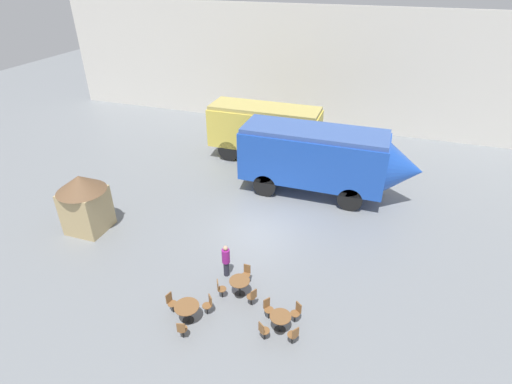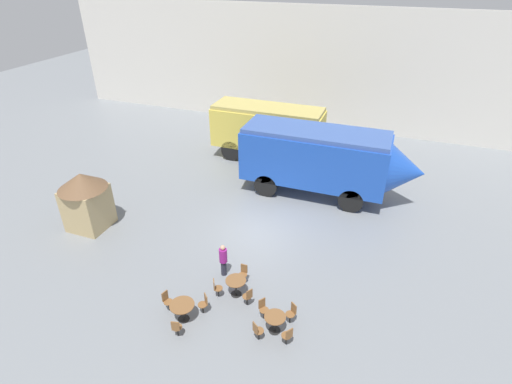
% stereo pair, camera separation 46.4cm
% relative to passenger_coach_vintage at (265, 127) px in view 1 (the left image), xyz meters
% --- Properties ---
extents(ground_plane, '(80.00, 80.00, 0.00)m').
position_rel_passenger_coach_vintage_xyz_m(ground_plane, '(2.25, -8.13, -2.22)').
color(ground_plane, gray).
extents(backdrop_wall, '(44.00, 0.15, 9.00)m').
position_rel_passenger_coach_vintage_xyz_m(backdrop_wall, '(2.25, 7.07, 2.28)').
color(backdrop_wall, silver).
rests_on(backdrop_wall, ground_plane).
extents(passenger_coach_vintage, '(7.18, 2.49, 3.61)m').
position_rel_passenger_coach_vintage_xyz_m(passenger_coach_vintage, '(0.00, 0.00, 0.00)').
color(passenger_coach_vintage, '#E0C64C').
rests_on(passenger_coach_vintage, ground_plane).
extents(streamlined_locomotive, '(9.73, 2.83, 3.85)m').
position_rel_passenger_coach_vintage_xyz_m(streamlined_locomotive, '(4.66, -3.47, 0.09)').
color(streamlined_locomotive, blue).
rests_on(streamlined_locomotive, ground_plane).
extents(cafe_table_near, '(0.93, 0.93, 0.76)m').
position_rel_passenger_coach_vintage_xyz_m(cafe_table_near, '(1.58, -14.42, -1.61)').
color(cafe_table_near, black).
rests_on(cafe_table_near, ground_plane).
extents(cafe_table_mid, '(0.78, 0.78, 0.73)m').
position_rel_passenger_coach_vintage_xyz_m(cafe_table_mid, '(4.97, -13.75, -1.66)').
color(cafe_table_mid, black).
rests_on(cafe_table_mid, ground_plane).
extents(cafe_table_far, '(0.83, 0.83, 0.76)m').
position_rel_passenger_coach_vintage_xyz_m(cafe_table_far, '(2.95, -12.55, -1.63)').
color(cafe_table_far, black).
rests_on(cafe_table_far, ground_plane).
extents(cafe_chair_0, '(0.36, 0.38, 0.87)m').
position_rel_passenger_coach_vintage_xyz_m(cafe_chair_0, '(1.79, -15.23, -1.71)').
color(cafe_chair_0, black).
rests_on(cafe_chair_0, ground_plane).
extents(cafe_chair_1, '(0.40, 0.40, 0.87)m').
position_rel_passenger_coach_vintage_xyz_m(cafe_chair_1, '(2.18, -13.84, -1.71)').
color(cafe_chair_1, black).
rests_on(cafe_chair_1, ground_plane).
extents(cafe_chair_2, '(0.39, 0.37, 0.87)m').
position_rel_passenger_coach_vintage_xyz_m(cafe_chair_2, '(0.78, -14.20, -1.71)').
color(cafe_chair_2, black).
rests_on(cafe_chair_2, ground_plane).
extents(cafe_chair_3, '(0.40, 0.40, 0.87)m').
position_rel_passenger_coach_vintage_xyz_m(cafe_chair_3, '(4.51, -14.37, -1.71)').
color(cafe_chair_3, black).
rests_on(cafe_chair_3, ground_plane).
extents(cafe_chair_4, '(0.40, 0.40, 0.87)m').
position_rel_passenger_coach_vintage_xyz_m(cafe_chair_4, '(5.58, -14.21, -1.71)').
color(cafe_chair_4, black).
rests_on(cafe_chair_4, ground_plane).
extents(cafe_chair_5, '(0.40, 0.40, 0.87)m').
position_rel_passenger_coach_vintage_xyz_m(cafe_chair_5, '(5.43, -13.14, -1.71)').
color(cafe_chair_5, black).
rests_on(cafe_chair_5, ground_plane).
extents(cafe_chair_6, '(0.40, 0.40, 0.87)m').
position_rel_passenger_coach_vintage_xyz_m(cafe_chair_6, '(4.36, -13.30, -1.71)').
color(cafe_chair_6, black).
rests_on(cafe_chair_6, ground_plane).
extents(cafe_chair_7, '(0.40, 0.39, 0.87)m').
position_rel_passenger_coach_vintage_xyz_m(cafe_chair_7, '(2.26, -12.93, -1.71)').
color(cafe_chair_7, black).
rests_on(cafe_chair_7, ground_plane).
extents(cafe_chair_8, '(0.40, 0.39, 0.87)m').
position_rel_passenger_coach_vintage_xyz_m(cafe_chair_8, '(3.62, -12.95, -1.71)').
color(cafe_chair_8, black).
rests_on(cafe_chair_8, ground_plane).
extents(cafe_chair_9, '(0.36, 0.36, 0.87)m').
position_rel_passenger_coach_vintage_xyz_m(cafe_chair_9, '(2.96, -11.76, -1.71)').
color(cafe_chair_9, black).
rests_on(cafe_chair_9, ground_plane).
extents(visitor_person, '(0.34, 0.34, 1.55)m').
position_rel_passenger_coach_vintage_xyz_m(visitor_person, '(2.00, -11.62, -1.38)').
color(visitor_person, '#262633').
rests_on(visitor_person, ground_plane).
extents(ticket_kiosk, '(2.34, 2.34, 3.00)m').
position_rel_passenger_coach_vintage_xyz_m(ticket_kiosk, '(-5.78, -10.64, -0.55)').
color(ticket_kiosk, tan).
rests_on(ticket_kiosk, ground_plane).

